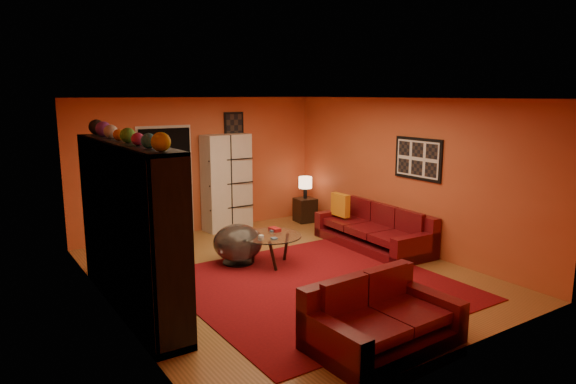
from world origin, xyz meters
TOP-DOWN VIEW (x-y plane):
  - floor at (0.00, 0.00)m, footprint 6.00×6.00m
  - ceiling at (0.00, 0.00)m, footprint 6.00×6.00m
  - wall_back at (0.00, 3.00)m, footprint 6.00×0.00m
  - wall_front at (0.00, -3.00)m, footprint 6.00×0.00m
  - wall_left at (-2.50, 0.00)m, footprint 0.00×6.00m
  - wall_right at (2.50, 0.00)m, footprint 0.00×6.00m
  - rug at (0.10, -0.70)m, footprint 3.60×3.60m
  - doorway at (-0.70, 2.96)m, footprint 0.95×0.10m
  - wall_art_right at (2.48, -0.30)m, footprint 0.03×1.00m
  - wall_art_back at (0.75, 2.98)m, footprint 0.42×0.03m
  - entertainment_unit at (-2.27, 0.00)m, footprint 0.45×3.00m
  - tv at (-2.23, 0.04)m, footprint 0.98×0.13m
  - sofa at (2.14, 0.28)m, footprint 1.02×2.30m
  - loveseat at (-0.35, -2.41)m, footprint 1.66×1.04m
  - throw_pillow at (1.95, 1.06)m, footprint 0.12×0.42m
  - coffee_table at (0.04, 0.42)m, footprint 0.96×0.96m
  - storage_cabinet at (0.47, 2.80)m, footprint 0.98×0.51m
  - bowl_chair at (-0.36, 0.78)m, footprint 0.78×0.78m
  - side_table at (2.12, 2.44)m, footprint 0.44×0.44m
  - table_lamp at (2.12, 2.44)m, footprint 0.28×0.28m

SIDE VIEW (x-z plane):
  - floor at x=0.00m, z-range 0.00..0.00m
  - rug at x=0.10m, z-range 0.00..0.01m
  - side_table at x=2.12m, z-range 0.00..0.50m
  - loveseat at x=-0.35m, z-range -0.14..0.71m
  - sofa at x=2.14m, z-range -0.14..0.71m
  - bowl_chair at x=-0.36m, z-range 0.02..0.65m
  - coffee_table at x=0.04m, z-range 0.20..0.68m
  - throw_pillow at x=1.95m, z-range 0.42..0.84m
  - table_lamp at x=2.12m, z-range 0.59..1.05m
  - storage_cabinet at x=0.47m, z-range 0.00..1.89m
  - tv at x=-2.23m, z-range 0.72..1.28m
  - doorway at x=-0.70m, z-range 0.00..2.04m
  - entertainment_unit at x=-2.27m, z-range 0.00..2.10m
  - wall_back at x=0.00m, z-range -1.70..4.30m
  - wall_front at x=0.00m, z-range -1.70..4.30m
  - wall_left at x=-2.50m, z-range -1.70..4.30m
  - wall_right at x=2.50m, z-range -1.70..4.30m
  - wall_art_right at x=2.48m, z-range 1.25..1.95m
  - wall_art_back at x=0.75m, z-range 1.79..2.31m
  - ceiling at x=0.00m, z-range 2.60..2.60m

